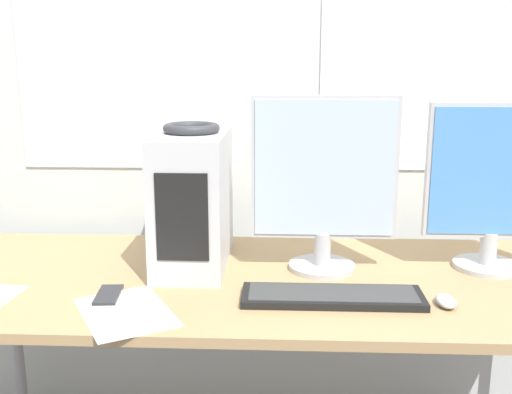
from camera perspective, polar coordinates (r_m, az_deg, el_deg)
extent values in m
cube|color=silver|center=(2.22, 1.70, 11.79)|extent=(8.00, 0.06, 2.70)
cube|color=tan|center=(1.81, 1.30, -8.03)|extent=(2.06, 0.81, 0.03)
cylinder|color=#99999E|center=(2.47, -21.80, -12.64)|extent=(0.04, 0.04, 0.74)
cube|color=silver|center=(1.87, -6.00, -0.26)|extent=(0.21, 0.42, 0.42)
cube|color=black|center=(1.67, -7.07, -1.96)|extent=(0.15, 0.00, 0.25)
torus|color=#333338|center=(1.83, -6.17, 6.54)|extent=(0.17, 0.17, 0.03)
cylinder|color=#B7B7BC|center=(1.88, 6.27, -6.58)|extent=(0.20, 0.20, 0.02)
cylinder|color=#B7B7BC|center=(1.86, 6.32, -4.90)|extent=(0.05, 0.05, 0.10)
cube|color=#B7B7BC|center=(1.80, 6.52, 2.77)|extent=(0.44, 0.03, 0.43)
cube|color=silver|center=(1.78, 6.55, 2.68)|extent=(0.41, 0.00, 0.41)
cylinder|color=#B7B7BC|center=(2.01, 21.11, -6.12)|extent=(0.20, 0.20, 0.02)
cylinder|color=#B7B7BC|center=(1.99, 21.25, -4.54)|extent=(0.05, 0.05, 0.10)
cube|color=#B7B7BC|center=(1.93, 21.84, 2.31)|extent=(0.41, 0.03, 0.41)
cube|color=#4C8CD8|center=(1.92, 21.99, 2.22)|extent=(0.39, 0.00, 0.38)
cube|color=black|center=(1.65, 7.28, -9.41)|extent=(0.49, 0.15, 0.02)
cube|color=#383838|center=(1.65, 7.30, -9.04)|extent=(0.45, 0.12, 0.00)
ellipsoid|color=#B2B2B7|center=(1.68, 17.64, -9.42)|extent=(0.05, 0.09, 0.03)
cube|color=#232328|center=(1.71, -13.88, -9.05)|extent=(0.07, 0.14, 0.01)
cube|color=white|center=(1.60, -12.30, -10.65)|extent=(0.33, 0.36, 0.00)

